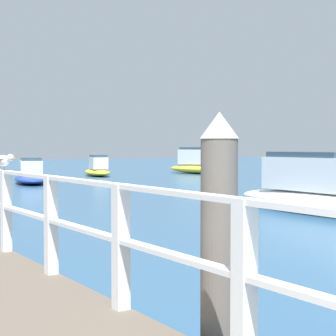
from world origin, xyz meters
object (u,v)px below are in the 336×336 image
Objects in this scene: seagull_foreground at (4,160)px; boat_2 at (327,192)px; dock_piling_near at (219,253)px; boat_0 at (98,169)px; boat_5 at (31,175)px; boat_1 at (200,165)px.

seagull_foreground is 11.12m from boat_2.
dock_piling_near is at bearing -140.93° from boat_2.
boat_2 is (10.40, 3.77, -1.13)m from seagull_foreground.
seagull_foreground is 0.11× the size of boat_0.
boat_5 is at bearing 99.33° from boat_2.
boat_5 is (-2.64, 17.34, -0.14)m from boat_2.
dock_piling_near is 0.50× the size of boat_0.
boat_1 is at bearing -144.77° from seagull_foreground.
boat_1 reaches higher than seagull_foreground.
boat_0 is at bearing 159.91° from boat_1.
seagull_foreground is 32.48m from boat_1.
boat_5 is at bearing -176.84° from boat_1.
boat_0 is 7.36m from boat_1.
boat_1 is at bearing 31.57° from boat_5.
boat_2 is (-10.63, -20.95, -0.04)m from boat_1.
seagull_foreground is at bearing -159.38° from boat_2.
dock_piling_near is at bearing -89.93° from boat_5.
boat_5 is (7.76, 21.11, -1.27)m from seagull_foreground.
boat_1 reaches higher than boat_5.
boat_0 is 22.23m from boat_2.
boat_5 is at bearing 52.45° from boat_0.
boat_2 is 17.54m from boat_5.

